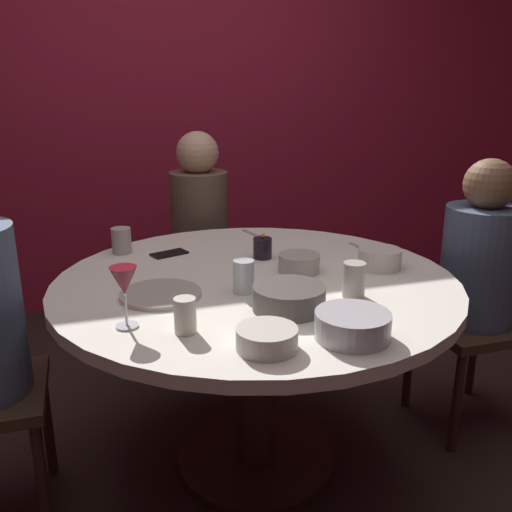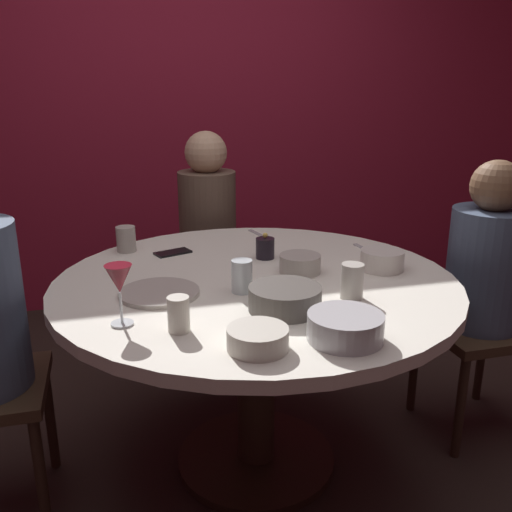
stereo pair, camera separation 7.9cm
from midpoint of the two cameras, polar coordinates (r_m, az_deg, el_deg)
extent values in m
plane|color=#2D231E|center=(2.30, -1.05, -20.22)|extent=(8.00, 8.00, 0.00)
cube|color=maroon|center=(3.64, -9.72, 15.53)|extent=(6.00, 0.10, 2.60)
cylinder|color=silver|center=(1.94, -1.17, -2.82)|extent=(1.40, 1.40, 0.04)
cylinder|color=#332319|center=(2.10, -1.10, -12.50)|extent=(0.14, 0.14, 0.71)
cylinder|color=#2D2116|center=(2.29, -1.05, -19.92)|extent=(0.60, 0.60, 0.03)
cylinder|color=#332319|center=(1.99, -22.17, -20.73)|extent=(0.04, 0.04, 0.43)
cylinder|color=#332319|center=(2.27, -21.57, -15.53)|extent=(0.04, 0.04, 0.43)
cube|color=#3F2D1E|center=(2.92, -6.41, -1.81)|extent=(0.40, 0.40, 0.04)
cylinder|color=brown|center=(2.84, -6.59, 3.44)|extent=(0.29, 0.29, 0.51)
sphere|color=tan|center=(2.77, -6.85, 10.46)|extent=(0.21, 0.21, 0.21)
cylinder|color=#332319|center=(3.13, -9.93, -5.18)|extent=(0.04, 0.04, 0.43)
cylinder|color=#332319|center=(2.82, -8.98, -7.74)|extent=(0.04, 0.04, 0.43)
cylinder|color=#332319|center=(3.19, -3.86, -4.54)|extent=(0.04, 0.04, 0.43)
cylinder|color=#332319|center=(2.88, -2.25, -6.96)|extent=(0.04, 0.04, 0.43)
cube|color=#3F2D1E|center=(2.46, 20.40, -6.60)|extent=(0.40, 0.40, 0.04)
cylinder|color=#475670|center=(2.37, 21.05, -0.91)|extent=(0.30, 0.30, 0.47)
sphere|color=brown|center=(2.30, 21.93, 6.82)|extent=(0.20, 0.20, 0.20)
cylinder|color=#332319|center=(2.77, 20.59, -9.19)|extent=(0.04, 0.04, 0.43)
cylinder|color=#332319|center=(2.59, 14.52, -10.52)|extent=(0.04, 0.04, 0.43)
cylinder|color=#332319|center=(2.35, 18.94, -14.05)|extent=(0.04, 0.04, 0.43)
cylinder|color=black|center=(2.14, -0.38, 0.81)|extent=(0.07, 0.07, 0.08)
sphere|color=#F9D159|center=(2.13, -0.39, 2.14)|extent=(0.02, 0.02, 0.02)
cylinder|color=silver|center=(1.61, -14.44, -6.96)|extent=(0.06, 0.06, 0.01)
cylinder|color=silver|center=(1.59, -14.57, -5.38)|extent=(0.01, 0.01, 0.09)
cone|color=maroon|center=(1.56, -14.81, -2.50)|extent=(0.08, 0.08, 0.08)
cylinder|color=#B2ADA3|center=(1.80, -10.98, -3.86)|extent=(0.26, 0.26, 0.01)
cube|color=black|center=(2.23, -9.89, 0.23)|extent=(0.16, 0.11, 0.01)
cylinder|color=#B7B7BC|center=(1.50, 8.36, -7.05)|extent=(0.20, 0.20, 0.07)
cylinder|color=#B2ADA3|center=(1.99, 3.30, -0.73)|extent=(0.15, 0.15, 0.06)
cylinder|color=silver|center=(2.07, 11.48, -0.24)|extent=(0.16, 0.16, 0.07)
cylinder|color=#4C4742|center=(1.66, 2.03, -4.31)|extent=(0.22, 0.22, 0.07)
cylinder|color=beige|center=(1.43, -0.48, -8.46)|extent=(0.16, 0.16, 0.06)
cylinder|color=#B2ADA3|center=(2.28, -14.59, 1.53)|extent=(0.08, 0.08, 0.10)
cylinder|color=silver|center=(1.79, -2.53, -2.11)|extent=(0.07, 0.07, 0.11)
cylinder|color=#B2ADA3|center=(1.77, 8.75, -2.43)|extent=(0.07, 0.07, 0.11)
cylinder|color=beige|center=(1.52, -8.75, -6.06)|extent=(0.06, 0.06, 0.10)
cube|color=#B7B7BC|center=(2.30, 9.91, 0.74)|extent=(0.04, 0.18, 0.01)
cube|color=#B7B7BC|center=(2.47, -1.14, 2.21)|extent=(0.06, 0.18, 0.01)
camera|label=1|loc=(0.04, -91.18, -0.37)|focal=39.05mm
camera|label=2|loc=(0.04, 88.82, 0.37)|focal=39.05mm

